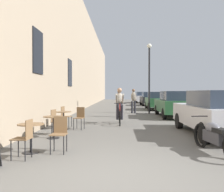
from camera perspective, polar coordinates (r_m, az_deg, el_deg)
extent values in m
plane|color=#5B5954|center=(4.45, 2.26, -18.82)|extent=(88.00, 88.00, 0.00)
cube|color=tan|center=(18.79, -8.90, 10.88)|extent=(0.50, 68.00, 9.50)
cube|color=black|center=(9.69, -17.47, 10.19)|extent=(0.04, 1.10, 1.70)
cube|color=black|center=(15.32, -10.13, 5.54)|extent=(0.04, 1.10, 1.70)
cylinder|color=black|center=(6.33, -19.03, -12.77)|extent=(0.40, 0.40, 0.02)
cylinder|color=black|center=(6.25, -19.05, -9.67)|extent=(0.05, 0.05, 0.67)
cylinder|color=brown|center=(6.20, -19.06, -6.49)|extent=(0.64, 0.64, 0.02)
cylinder|color=black|center=(5.72, -23.25, -12.06)|extent=(0.02, 0.02, 0.45)
cylinder|color=black|center=(5.99, -21.71, -11.45)|extent=(0.02, 0.02, 0.45)
cylinder|color=black|center=(5.57, -20.28, -12.39)|extent=(0.02, 0.02, 0.45)
cylinder|color=black|center=(5.85, -18.85, -11.73)|extent=(0.02, 0.02, 0.45)
cube|color=brown|center=(5.73, -21.04, -9.61)|extent=(0.41, 0.41, 0.02)
cube|color=brown|center=(5.62, -19.40, -7.54)|extent=(0.04, 0.34, 0.42)
cylinder|color=black|center=(5.88, -11.61, -11.64)|extent=(0.02, 0.02, 0.45)
cylinder|color=black|center=(5.96, -14.69, -11.47)|extent=(0.02, 0.02, 0.45)
cylinder|color=black|center=(6.19, -10.90, -11.00)|extent=(0.02, 0.02, 0.45)
cylinder|color=black|center=(6.27, -13.84, -10.86)|extent=(0.02, 0.02, 0.45)
cube|color=brown|center=(6.03, -12.77, -9.05)|extent=(0.38, 0.38, 0.02)
cube|color=brown|center=(6.17, -12.35, -6.76)|extent=(0.34, 0.02, 0.42)
cylinder|color=black|center=(8.02, -14.01, -9.82)|extent=(0.40, 0.40, 0.02)
cylinder|color=black|center=(7.96, -14.02, -7.36)|extent=(0.05, 0.05, 0.67)
cylinder|color=brown|center=(7.92, -14.03, -4.86)|extent=(0.64, 0.64, 0.02)
cylinder|color=black|center=(8.63, -11.43, -7.59)|extent=(0.02, 0.02, 0.45)
cylinder|color=black|center=(8.35, -12.44, -7.89)|extent=(0.02, 0.02, 0.45)
cylinder|color=black|center=(8.78, -13.32, -7.45)|extent=(0.02, 0.02, 0.45)
cylinder|color=black|center=(8.50, -14.38, -7.74)|extent=(0.02, 0.02, 0.45)
cube|color=brown|center=(8.53, -12.90, -6.11)|extent=(0.46, 0.46, 0.02)
cube|color=brown|center=(8.60, -13.96, -4.58)|extent=(0.10, 0.34, 0.42)
cylinder|color=black|center=(9.79, -11.68, -7.85)|extent=(0.40, 0.40, 0.02)
cylinder|color=black|center=(9.75, -11.68, -5.83)|extent=(0.05, 0.05, 0.67)
cylinder|color=brown|center=(9.71, -11.69, -3.78)|extent=(0.64, 0.64, 0.02)
cylinder|color=black|center=(10.44, -9.73, -6.11)|extent=(0.02, 0.02, 0.45)
cylinder|color=black|center=(10.14, -10.42, -6.32)|extent=(0.02, 0.02, 0.45)
cylinder|color=black|center=(10.56, -11.36, -6.03)|extent=(0.02, 0.02, 0.45)
cylinder|color=black|center=(10.27, -12.09, -6.23)|extent=(0.02, 0.02, 0.45)
cube|color=brown|center=(10.32, -10.90, -4.88)|extent=(0.44, 0.44, 0.02)
cube|color=brown|center=(10.38, -11.82, -3.63)|extent=(0.08, 0.34, 0.42)
cylinder|color=black|center=(9.43, -7.46, -6.86)|extent=(0.02, 0.02, 0.45)
cylinder|color=black|center=(9.55, -9.27, -6.76)|extent=(0.02, 0.02, 0.45)
cylinder|color=black|center=(9.73, -6.74, -6.62)|extent=(0.02, 0.02, 0.45)
cylinder|color=black|center=(9.85, -8.50, -6.53)|extent=(0.02, 0.02, 0.45)
cube|color=brown|center=(9.61, -8.00, -5.30)|extent=(0.45, 0.45, 0.02)
cube|color=brown|center=(9.75, -7.59, -3.91)|extent=(0.34, 0.09, 0.42)
torus|color=black|center=(10.57, 1.92, -5.44)|extent=(0.06, 0.71, 0.71)
torus|color=black|center=(11.61, 1.83, -4.86)|extent=(0.06, 0.71, 0.71)
cylinder|color=maroon|center=(11.50, 1.83, -3.49)|extent=(0.04, 0.21, 0.58)
cylinder|color=maroon|center=(10.97, 1.88, -1.95)|extent=(0.05, 0.82, 0.14)
cylinder|color=maroon|center=(10.56, 1.92, -3.61)|extent=(0.04, 0.09, 0.67)
cylinder|color=maroon|center=(11.11, 1.87, -4.92)|extent=(0.05, 1.00, 0.12)
cylinder|color=black|center=(10.56, 1.91, -1.79)|extent=(0.52, 0.04, 0.03)
ellipsoid|color=black|center=(11.39, 1.84, -1.95)|extent=(0.12, 0.24, 0.06)
ellipsoid|color=#9E9384|center=(11.29, 1.85, -0.57)|extent=(0.35, 0.35, 0.59)
sphere|color=#A57A5B|center=(11.25, 1.85, 1.43)|extent=(0.22, 0.22, 0.22)
cylinder|color=#26262D|center=(11.26, 2.36, -3.92)|extent=(0.14, 0.40, 0.75)
cylinder|color=#26262D|center=(11.25, 1.34, -3.93)|extent=(0.14, 0.40, 0.75)
cylinder|color=#9E9384|center=(10.91, 2.63, -0.66)|extent=(0.12, 0.75, 0.48)
cylinder|color=#9E9384|center=(10.90, 1.13, -0.66)|extent=(0.10, 0.75, 0.48)
cylinder|color=#26262D|center=(14.22, 1.35, -3.50)|extent=(0.14, 0.14, 0.80)
cylinder|color=#26262D|center=(14.26, 2.15, -3.49)|extent=(0.14, 0.14, 0.80)
ellipsoid|color=#4C3D5B|center=(14.20, 1.75, -0.60)|extent=(0.38, 0.30, 0.64)
sphere|color=brown|center=(14.20, 1.75, 1.09)|extent=(0.22, 0.22, 0.22)
cylinder|color=#26262D|center=(16.86, 5.55, -2.72)|extent=(0.14, 0.14, 0.86)
cylinder|color=#26262D|center=(16.85, 4.87, -2.72)|extent=(0.14, 0.14, 0.86)
ellipsoid|color=gray|center=(16.83, 5.22, -0.12)|extent=(0.35, 0.25, 0.68)
sphere|color=brown|center=(16.82, 5.22, 1.37)|extent=(0.22, 0.22, 0.22)
cylinder|color=black|center=(16.74, 9.00, 3.66)|extent=(0.12, 0.12, 4.60)
sphere|color=silver|center=(17.03, 9.02, 11.88)|extent=(0.32, 0.32, 0.32)
cube|color=#B7B7BC|center=(9.05, 23.29, -4.41)|extent=(1.83, 4.39, 0.71)
cube|color=#283342|center=(8.53, 24.63, -0.55)|extent=(1.53, 2.37, 0.53)
cylinder|color=black|center=(10.20, 15.90, -5.78)|extent=(0.21, 0.63, 0.63)
cylinder|color=black|center=(10.73, 24.51, -5.50)|extent=(0.21, 0.63, 0.63)
cylinder|color=black|center=(7.46, 21.50, -8.29)|extent=(0.21, 0.63, 0.63)
cube|color=#23512D|center=(14.84, 14.76, -2.29)|extent=(1.91, 4.43, 0.71)
cube|color=#283342|center=(14.31, 15.20, 0.08)|extent=(1.58, 2.40, 0.53)
cylinder|color=black|center=(16.15, 10.82, -3.29)|extent=(0.22, 0.64, 0.63)
cylinder|color=black|center=(16.46, 16.54, -3.23)|extent=(0.22, 0.64, 0.63)
cylinder|color=black|center=(13.30, 12.53, -4.20)|extent=(0.22, 0.64, 0.63)
cylinder|color=black|center=(13.67, 19.40, -4.09)|extent=(0.22, 0.64, 0.63)
cube|color=#23512D|center=(20.74, 10.83, -1.41)|extent=(1.93, 4.36, 0.70)
cube|color=#283342|center=(20.21, 11.01, 0.26)|extent=(1.58, 2.37, 0.52)
cylinder|color=black|center=(22.09, 8.28, -2.17)|extent=(0.22, 0.63, 0.62)
cylinder|color=black|center=(22.27, 12.44, -2.15)|extent=(0.22, 0.63, 0.62)
cylinder|color=black|center=(19.26, 8.95, -2.62)|extent=(0.22, 0.63, 0.62)
cylinder|color=black|center=(19.48, 13.70, -2.60)|extent=(0.22, 0.63, 0.62)
cube|color=black|center=(27.02, 8.87, -0.91)|extent=(1.75, 4.17, 0.68)
cube|color=#283342|center=(26.51, 9.00, 0.33)|extent=(1.46, 2.25, 0.50)
cylinder|color=black|center=(28.32, 6.97, -1.50)|extent=(0.20, 0.60, 0.60)
cylinder|color=black|center=(28.49, 10.11, -1.50)|extent=(0.20, 0.60, 0.60)
cylinder|color=black|center=(25.59, 7.48, -1.76)|extent=(0.20, 0.60, 0.60)
cylinder|color=black|center=(25.78, 10.95, -1.75)|extent=(0.20, 0.60, 0.60)
cube|color=#B7B7BC|center=(33.27, 7.12, -0.51)|extent=(1.87, 4.37, 0.71)
cube|color=#283342|center=(32.74, 7.23, 0.54)|extent=(1.55, 2.37, 0.52)
cylinder|color=black|center=(34.62, 5.52, -1.03)|extent=(0.21, 0.63, 0.63)
cylinder|color=black|center=(34.80, 8.20, -1.03)|extent=(0.21, 0.63, 0.63)
cylinder|color=black|center=(31.77, 5.94, -1.21)|extent=(0.21, 0.63, 0.63)
cylinder|color=black|center=(31.96, 8.86, -1.20)|extent=(0.21, 0.63, 0.63)
torus|color=black|center=(7.04, 20.62, -8.97)|extent=(0.18, 0.70, 0.69)
cube|color=#333338|center=(6.39, 23.59, -9.09)|extent=(0.34, 0.79, 0.28)
ellipsoid|color=#595960|center=(6.44, 23.15, -7.02)|extent=(0.35, 0.55, 0.24)
cube|color=black|center=(6.12, 24.91, -7.64)|extent=(0.30, 0.47, 0.10)
cylinder|color=black|center=(6.87, 21.02, -4.58)|extent=(0.62, 0.11, 0.03)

